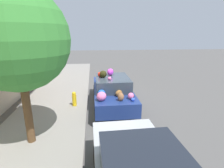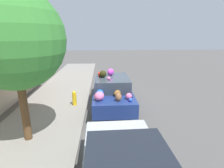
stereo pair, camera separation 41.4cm
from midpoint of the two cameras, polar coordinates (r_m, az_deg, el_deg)
The scene contains 5 objects.
ground_plane at distance 8.78m, azimuth 0.52°, elevation -6.82°, with size 60.00×60.00×0.00m, color #565451.
sidewalk_curb at distance 9.00m, azimuth -17.01°, elevation -6.58°, with size 24.00×3.20×0.11m.
street_tree at distance 5.61m, azimuth -27.52°, elevation 12.70°, with size 2.88×2.88×4.60m.
fire_hydrant at distance 8.52m, azimuth -10.84°, elevation -4.57°, with size 0.20×0.20×0.70m.
art_car at distance 8.47m, azimuth 1.37°, elevation -2.06°, with size 4.50×1.78×1.80m.
Camera 2 is at (-8.08, 0.33, 3.42)m, focal length 28.00 mm.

